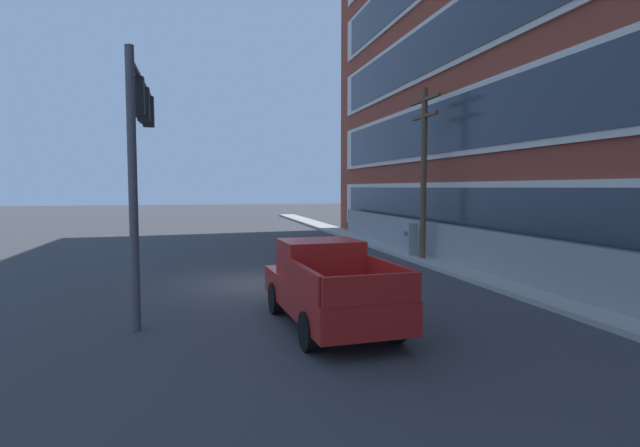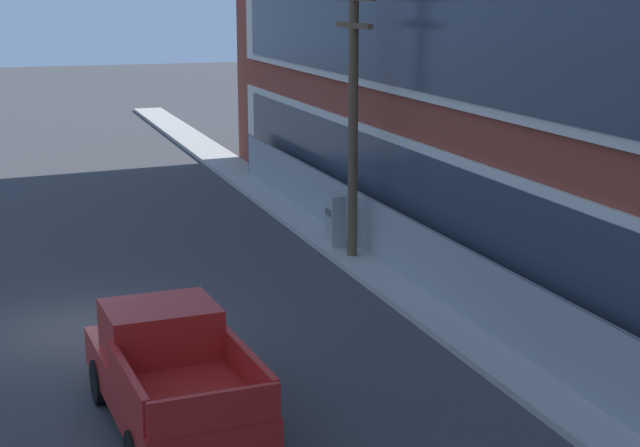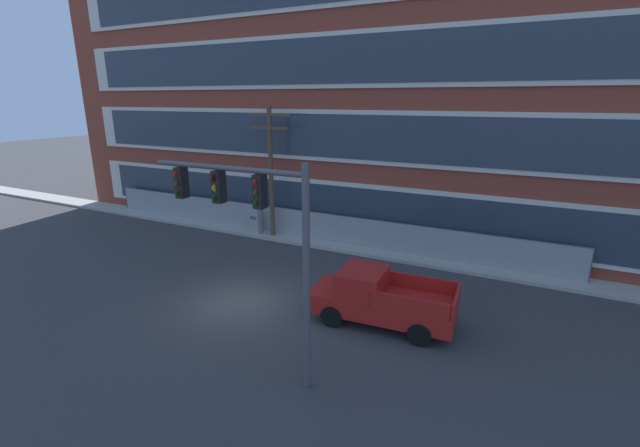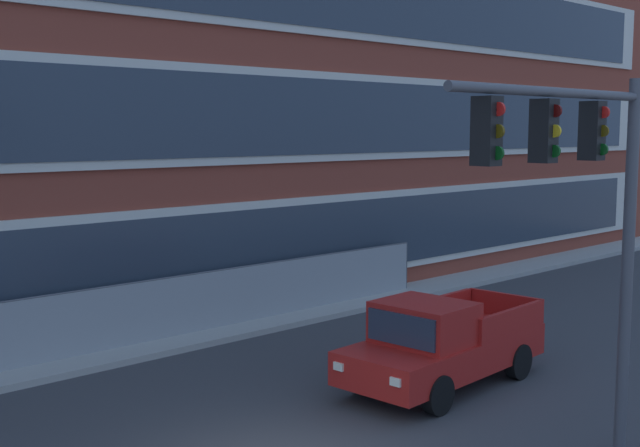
% 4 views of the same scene
% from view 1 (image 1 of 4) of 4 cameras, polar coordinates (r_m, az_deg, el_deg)
% --- Properties ---
extents(ground_plane, '(160.00, 160.00, 0.00)m').
position_cam_1_polar(ground_plane, '(17.19, -7.16, -6.83)').
color(ground_plane, '#38383A').
extents(sidewalk_building_side, '(80.00, 1.68, 0.16)m').
position_cam_1_polar(sidewalk_building_side, '(19.69, 16.52, -5.33)').
color(sidewalk_building_side, '#9E9B93').
rests_on(sidewalk_building_side, ground).
extents(chain_link_fence, '(28.87, 0.06, 1.75)m').
position_cam_1_polar(chain_link_fence, '(21.21, 14.69, -2.40)').
color(chain_link_fence, gray).
rests_on(chain_link_fence, ground).
extents(traffic_signal_mast, '(5.05, 0.43, 6.38)m').
position_cam_1_polar(traffic_signal_mast, '(13.54, -19.97, 9.71)').
color(traffic_signal_mast, '#4C4C51').
rests_on(traffic_signal_mast, ground).
extents(pickup_truck_red, '(5.35, 2.38, 1.97)m').
position_cam_1_polar(pickup_truck_red, '(11.87, 0.89, -7.15)').
color(pickup_truck_red, '#AD1E19').
rests_on(pickup_truck_red, ground).
extents(utility_pole_near_corner, '(2.74, 0.26, 7.54)m').
position_cam_1_polar(utility_pole_near_corner, '(22.26, 11.77, 6.61)').
color(utility_pole_near_corner, brown).
rests_on(utility_pole_near_corner, ground).
extents(electrical_cabinet, '(0.65, 0.44, 1.62)m').
position_cam_1_polar(electrical_cabinet, '(23.42, 10.26, -1.92)').
color(electrical_cabinet, '#939993').
rests_on(electrical_cabinet, ground).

